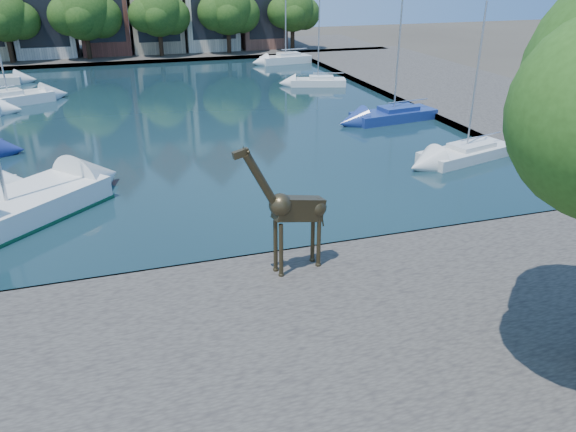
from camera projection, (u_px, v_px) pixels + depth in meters
name	position (u px, v px, depth m)	size (l,w,h in m)	color
ground	(248.00, 266.00, 21.16)	(160.00, 160.00, 0.00)	#38332B
water_basin	(172.00, 115.00, 42.00)	(38.00, 50.00, 0.08)	black
near_quay	(309.00, 382.00, 14.97)	(50.00, 14.00, 0.50)	#4B4841
far_quay	(141.00, 52.00, 69.73)	(60.00, 16.00, 0.50)	#4B4841
right_quay	(462.00, 91.00, 48.72)	(14.00, 52.00, 0.50)	#4B4841
far_tree_west	(5.00, 18.00, 59.16)	(6.76, 5.20, 7.36)	#332114
far_tree_mid_west	(85.00, 14.00, 61.26)	(7.80, 6.00, 8.00)	#332114
far_tree_mid_east	(159.00, 14.00, 63.50)	(7.02, 5.40, 7.52)	#332114
far_tree_east	(229.00, 11.00, 65.63)	(7.54, 5.80, 7.84)	#332114
far_tree_far_east	(293.00, 11.00, 67.87)	(6.76, 5.20, 7.36)	#332114
giraffe_statue	(292.00, 209.00, 18.98)	(3.31, 0.98, 4.75)	#372D1B
sailboat_left_d	(8.00, 97.00, 44.51)	(6.93, 4.75, 10.26)	silver
sailboat_right_a	(466.00, 151.00, 32.29)	(6.34, 3.60, 8.56)	silver
sailboat_right_b	(394.00, 113.00, 40.14)	(6.44, 3.00, 12.31)	navy
sailboat_right_c	(318.00, 80.00, 51.54)	(5.30, 3.13, 8.67)	silver
sailboat_right_d	(286.00, 58.00, 62.91)	(5.75, 2.54, 9.31)	silver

